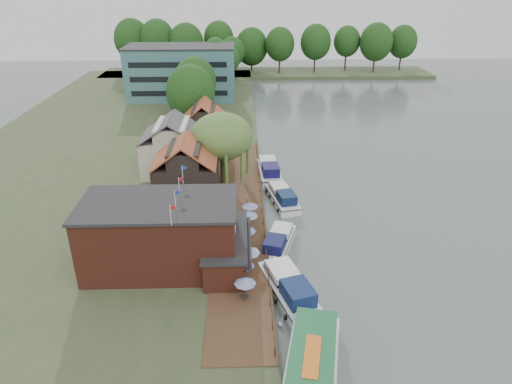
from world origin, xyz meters
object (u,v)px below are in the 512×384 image
object	(u,v)px
cottage_a	(186,171)
tour_boat	(310,379)
umbrella_2	(248,258)
cruiser_0	(289,285)
umbrella_1	(244,271)
willow	(222,150)
umbrella_0	(245,289)
cruiser_2	(283,195)
umbrella_3	(246,236)
cottage_c	(204,126)
swan	(280,324)
umbrella_4	(248,221)
cottage_b	(173,145)
pub	(181,234)
umbrella_5	(250,211)
cruiser_3	(269,168)
cruiser_1	(278,240)
hotel_block	(182,72)

from	to	relation	value
cottage_a	tour_boat	xyz separation A→B (m)	(12.09, -30.73, -3.67)
umbrella_2	cruiser_0	xyz separation A→B (m)	(3.85, -3.34, -0.94)
umbrella_1	willow	bearing A→B (deg)	96.86
umbrella_0	cruiser_2	size ratio (longest dim) A/B	0.25
umbrella_1	umbrella_3	distance (m)	6.56
cottage_c	swan	xyz separation A→B (m)	(9.50, -42.40, -5.03)
umbrella_4	cottage_c	bearing A→B (deg)	104.16
cottage_b	cruiser_2	bearing A→B (deg)	-30.74
pub	umbrella_5	distance (m)	11.81
pub	umbrella_1	xyz separation A→B (m)	(6.30, -3.28, -2.36)
umbrella_5	umbrella_2	bearing A→B (deg)	-92.08
umbrella_0	umbrella_1	world-z (taller)	same
willow	umbrella_3	distance (m)	17.46
willow	umbrella_5	distance (m)	12.16
pub	umbrella_2	size ratio (longest dim) A/B	8.25
umbrella_4	tour_boat	distance (m)	22.89
umbrella_3	cruiser_2	bearing A→B (deg)	67.60
pub	swan	world-z (taller)	pub
willow	cruiser_0	size ratio (longest dim) A/B	0.96
cottage_c	umbrella_0	world-z (taller)	cottage_c
cottage_b	swan	size ratio (longest dim) A/B	21.82
cruiser_2	tour_boat	distance (m)	31.40
willow	cruiser_3	bearing A→B (deg)	35.62
tour_boat	cruiser_2	bearing A→B (deg)	101.71
umbrella_0	umbrella_2	size ratio (longest dim) A/B	0.98
cruiser_0	cruiser_2	size ratio (longest dim) A/B	1.13
cruiser_0	cruiser_2	world-z (taller)	cruiser_0
cruiser_1	tour_boat	xyz separation A→B (m)	(0.84, -19.96, 0.44)
cottage_c	umbrella_0	size ratio (longest dim) A/B	3.58
hotel_block	cruiser_3	distance (m)	49.95
cottage_b	umbrella_5	distance (m)	19.66
umbrella_0	umbrella_4	distance (m)	12.80
cruiser_1	cottage_c	bearing A→B (deg)	126.42
umbrella_3	swan	distance (m)	12.21
cottage_b	umbrella_3	size ratio (longest dim) A/B	4.04
pub	umbrella_3	world-z (taller)	pub
hotel_block	umbrella_0	size ratio (longest dim) A/B	10.69
cottage_a	cottage_b	size ratio (longest dim) A/B	0.90
cottage_c	tour_boat	bearing A→B (deg)	-77.43
cottage_b	cottage_c	distance (m)	9.85
umbrella_3	cruiser_1	xyz separation A→B (m)	(3.67, 0.97, -1.15)
umbrella_4	cottage_a	bearing A→B (deg)	133.70
cruiser_2	swan	distance (m)	24.19
pub	umbrella_0	size ratio (longest dim) A/B	8.42
cottage_a	cottage_b	xyz separation A→B (m)	(-3.00, 10.00, 0.00)
pub	cruiser_0	xyz separation A→B (m)	(10.64, -4.32, -3.31)
cottage_c	cruiser_2	bearing A→B (deg)	-57.48
cottage_a	umbrella_5	bearing A→B (deg)	-35.93
hotel_block	umbrella_2	bearing A→B (deg)	-78.39
cruiser_3	tour_boat	size ratio (longest dim) A/B	0.74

